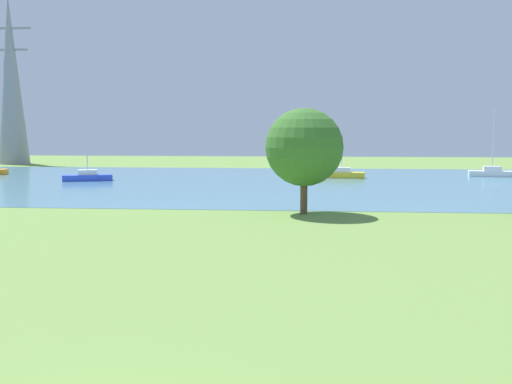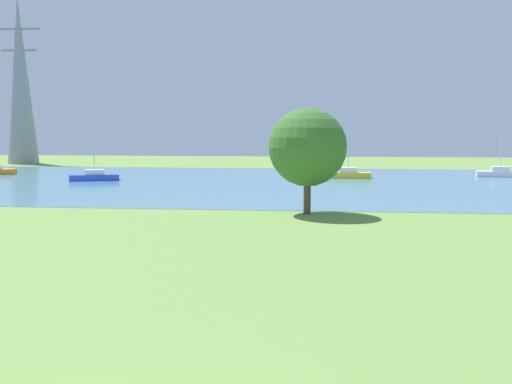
% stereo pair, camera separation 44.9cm
% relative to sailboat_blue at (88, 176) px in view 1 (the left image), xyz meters
% --- Properties ---
extents(ground_plane, '(160.00, 160.00, 0.00)m').
position_rel_sailboat_blue_xyz_m(ground_plane, '(18.11, -27.99, -0.46)').
color(ground_plane, olive).
extents(water_surface, '(140.00, 40.00, 0.02)m').
position_rel_sailboat_blue_xyz_m(water_surface, '(18.11, 0.01, -0.45)').
color(water_surface, teal).
rests_on(water_surface, ground).
extents(sailboat_blue, '(5.03, 2.94, 7.07)m').
position_rel_sailboat_blue_xyz_m(sailboat_blue, '(0.00, 0.00, 0.00)').
color(sailboat_blue, blue).
rests_on(sailboat_blue, water_surface).
extents(sailboat_white, '(4.97, 2.22, 7.23)m').
position_rel_sailboat_blue_xyz_m(sailboat_white, '(41.66, 8.94, 0.00)').
color(sailboat_white, white).
rests_on(sailboat_white, water_surface).
extents(sailboat_yellow, '(4.89, 1.81, 5.21)m').
position_rel_sailboat_blue_xyz_m(sailboat_yellow, '(25.34, 5.72, -0.02)').
color(sailboat_yellow, yellow).
rests_on(sailboat_yellow, water_surface).
extents(tree_east_near, '(4.79, 4.79, 6.51)m').
position_rel_sailboat_blue_xyz_m(tree_east_near, '(21.59, -21.23, 3.64)').
color(tree_east_near, brown).
rests_on(tree_east_near, ground).
extents(electricity_pylon, '(6.40, 4.40, 24.16)m').
position_rel_sailboat_blue_xyz_m(electricity_pylon, '(-20.88, 26.68, 11.63)').
color(electricity_pylon, gray).
rests_on(electricity_pylon, ground).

